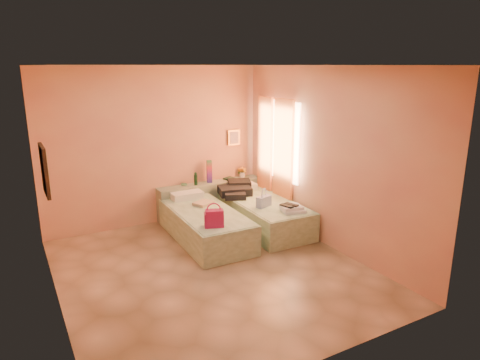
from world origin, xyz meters
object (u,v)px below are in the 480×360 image
(water_bottle, at_px, (196,179))
(headboard_ledge, at_px, (210,199))
(bed_right, at_px, (263,214))
(towel_stack, at_px, (293,209))
(flower_vase, at_px, (242,171))
(blue_handbag, at_px, (264,201))
(green_book, at_px, (229,178))
(bed_left, at_px, (206,225))
(magenta_handbag, at_px, (214,218))

(water_bottle, bearing_deg, headboard_ledge, 4.89)
(bed_right, xyz_separation_m, towel_stack, (0.12, -0.73, 0.30))
(headboard_ledge, height_order, bed_right, headboard_ledge)
(bed_right, bearing_deg, water_bottle, 130.42)
(flower_vase, height_order, blue_handbag, flower_vase)
(headboard_ledge, relative_size, flower_vase, 8.41)
(bed_right, height_order, flower_vase, flower_vase)
(headboard_ledge, distance_m, blue_handbag, 1.40)
(headboard_ledge, xyz_separation_m, towel_stack, (0.64, -1.78, 0.23))
(bed_right, xyz_separation_m, green_book, (-0.10, 1.10, 0.42))
(bed_right, bearing_deg, blue_handbag, -118.45)
(bed_left, distance_m, blue_handbag, 1.05)
(bed_right, relative_size, magenta_handbag, 7.16)
(magenta_handbag, bearing_deg, bed_right, 48.13)
(flower_vase, relative_size, towel_stack, 0.70)
(headboard_ledge, relative_size, green_book, 11.05)
(blue_handbag, relative_size, towel_stack, 0.81)
(water_bottle, bearing_deg, bed_left, -105.48)
(magenta_handbag, bearing_deg, headboard_ledge, 85.91)
(magenta_handbag, bearing_deg, green_book, 76.14)
(green_book, distance_m, magenta_handbag, 2.16)
(bed_left, bearing_deg, headboard_ledge, 62.10)
(green_book, relative_size, flower_vase, 0.76)
(headboard_ledge, bearing_deg, bed_left, -119.28)
(green_book, bearing_deg, bed_right, -101.99)
(headboard_ledge, distance_m, green_book, 0.54)
(water_bottle, bearing_deg, flower_vase, 5.16)
(water_bottle, bearing_deg, towel_stack, -61.61)
(flower_vase, bearing_deg, magenta_handbag, -129.60)
(bed_right, relative_size, blue_handbag, 7.07)
(bed_left, bearing_deg, magenta_handbag, -103.07)
(blue_handbag, bearing_deg, flower_vase, 54.49)
(water_bottle, height_order, flower_vase, flower_vase)
(bed_right, bearing_deg, towel_stack, -79.55)
(flower_vase, height_order, magenta_handbag, flower_vase)
(green_book, height_order, blue_handbag, same)
(headboard_ledge, relative_size, towel_stack, 5.86)
(water_bottle, xyz_separation_m, blue_handbag, (0.67, -1.30, -0.17))
(bed_right, bearing_deg, magenta_handbag, -150.11)
(blue_handbag, distance_m, towel_stack, 0.53)
(bed_right, height_order, magenta_handbag, magenta_handbag)
(green_book, xyz_separation_m, towel_stack, (0.22, -1.82, -0.12))
(bed_right, height_order, towel_stack, towel_stack)
(bed_right, relative_size, towel_stack, 5.71)
(blue_handbag, bearing_deg, towel_stack, -79.52)
(flower_vase, distance_m, blue_handbag, 1.45)
(green_book, distance_m, blue_handbag, 1.38)
(magenta_handbag, bearing_deg, water_bottle, 94.56)
(bed_left, distance_m, bed_right, 1.11)
(flower_vase, xyz_separation_m, magenta_handbag, (-1.51, -1.82, -0.14))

